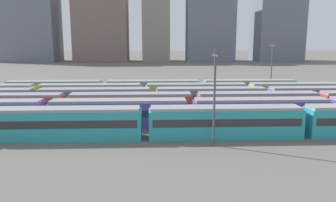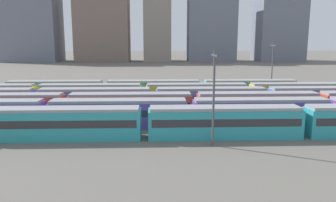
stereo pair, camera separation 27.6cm
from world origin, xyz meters
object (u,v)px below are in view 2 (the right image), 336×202
train_track_0 (303,121)px  catenary_pole_0 (214,94)px  train_track_2 (319,104)px  catenary_pole_1 (272,67)px  train_track_1 (329,111)px  train_track_3 (153,99)px  train_track_5 (153,90)px  train_track_4 (196,94)px

train_track_0 → catenary_pole_0: 12.41m
train_track_2 → catenary_pole_1: 19.24m
train_track_1 → train_track_3: size_ratio=1.51×
train_track_2 → train_track_5: (-25.12, 15.60, -0.00)m
train_track_4 → catenary_pole_0: size_ratio=8.96×
catenary_pole_0 → train_track_1: bearing=25.7°
train_track_1 → train_track_3: (-23.86, 10.40, 0.00)m
train_track_1 → train_track_2: size_ratio=1.00×
train_track_3 → train_track_5: 10.40m
catenary_pole_0 → train_track_0: bearing=15.3°
train_track_3 → catenary_pole_0: bearing=-70.5°
train_track_0 → train_track_1: 7.85m
train_track_3 → train_track_2: bearing=-11.7°
train_track_3 → catenary_pole_1: catenary_pole_1 is taller
train_track_2 → catenary_pole_1: catenary_pole_1 is taller
train_track_5 → train_track_4: bearing=-33.8°
train_track_1 → catenary_pole_0: (-17.25, -8.32, 3.87)m
train_track_0 → train_track_2: 12.58m
catenary_pole_0 → catenary_pole_1: (17.60, 32.29, 0.24)m
train_track_3 → catenary_pole_1: (24.21, 13.57, 4.11)m
train_track_3 → train_track_4: same height
train_track_0 → train_track_5: (-18.04, 26.00, -0.00)m
train_track_4 → catenary_pole_1: bearing=26.9°
train_track_1 → train_track_2: (1.21, 5.20, 0.00)m
train_track_4 → train_track_5: bearing=146.2°
train_track_2 → catenary_pole_1: (-0.85, 18.77, 4.11)m
train_track_2 → train_track_4: 20.24m
train_track_1 → catenary_pole_1: catenary_pole_1 is taller
train_track_5 → train_track_3: bearing=-89.7°
train_track_3 → train_track_1: bearing=-23.6°
train_track_1 → train_track_5: bearing=139.0°
train_track_1 → train_track_3: bearing=156.4°
catenary_pole_1 → train_track_5: bearing=-172.6°
train_track_0 → train_track_1: size_ratio=1.00×
train_track_0 → train_track_4: 23.20m
catenary_pole_1 → train_track_0: bearing=-102.1°
train_track_3 → train_track_5: (-0.06, 10.40, -0.00)m
train_track_0 → train_track_2: same height
catenary_pole_0 → train_track_4: bearing=87.4°
train_track_2 → catenary_pole_1: size_ratio=10.31×
train_track_0 → train_track_3: same height
train_track_0 → catenary_pole_1: size_ratio=10.31×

